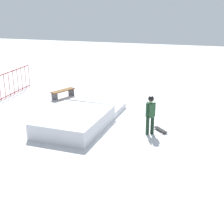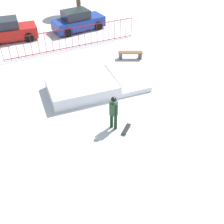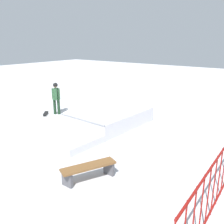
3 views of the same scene
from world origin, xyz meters
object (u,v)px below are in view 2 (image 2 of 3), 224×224
Objects in this scene: skater at (114,110)px; parked_car_red at (7,31)px; skate_ramp at (91,86)px; skateboard at (126,129)px; parked_car_blue at (78,21)px; park_bench at (130,54)px.

skater is 12.82m from parked_car_red.
skate_ramp is 1.32× the size of parked_car_red.
parked_car_red reaches higher than skateboard.
parked_car_blue is (2.42, 12.25, -0.28)m from skater.
skate_ramp is at bearing -145.65° from park_bench.
parked_car_red is at bearing 112.02° from skate_ramp.
skater is at bearing -73.25° from parked_car_red.
skater is 12.49m from parked_car_blue.
skateboard is 13.34m from parked_car_red.
skate_ramp is 3.40× the size of park_bench.
parked_car_blue is at bearing 103.36° from park_bench.
parked_car_red is at bearing 169.81° from parked_car_blue.
skater reaches higher than parked_car_blue.
skater is 2.40× the size of skateboard.
parked_car_red is (-3.16, 9.12, 0.41)m from skate_ramp.
skate_ramp is 1.29× the size of parked_car_blue.
parked_car_blue is (5.45, -0.20, 0.00)m from parked_car_red.
skate_ramp is at bearing -128.28° from skateboard.
skate_ramp reaches higher than skateboard.
parked_car_blue is at bearing 78.52° from skate_ramp.
skater reaches higher than skateboard.
parked_car_red reaches higher than park_bench.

